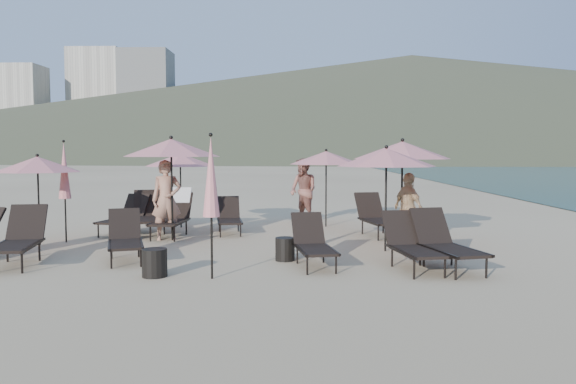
{
  "coord_description": "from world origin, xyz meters",
  "views": [
    {
      "loc": [
        0.59,
        -9.89,
        2.04
      ],
      "look_at": [
        0.25,
        3.5,
        1.1
      ],
      "focal_mm": 35.0,
      "sensor_mm": 36.0,
      "label": 1
    }
  ],
  "objects_px": {
    "umbrella_closed_1": "(64,171)",
    "side_table_0": "(155,263)",
    "lounger_2": "(125,237)",
    "beachgoer_b": "(303,190)",
    "lounger_1": "(19,238)",
    "lounger_5": "(446,242)",
    "lounger_10": "(377,216)",
    "lounger_4": "(412,243)",
    "umbrella_open_1": "(171,148)",
    "umbrella_closed_0": "(211,178)",
    "beachgoer_c": "(409,208)",
    "lounger_9": "(229,217)",
    "umbrella_open_3": "(180,160)",
    "umbrella_open_5": "(402,150)",
    "umbrella_open_4": "(326,158)",
    "beachgoer_a": "(167,200)",
    "lounger_8": "(173,213)",
    "side_table_1": "(285,249)",
    "umbrella_open_2": "(386,158)",
    "lounger_3": "(313,243)",
    "lounger_7": "(148,214)",
    "umbrella_open_0": "(37,164)",
    "lounger_6": "(125,216)"
  },
  "relations": [
    {
      "from": "umbrella_closed_1",
      "to": "side_table_0",
      "type": "xyz_separation_m",
      "value": [
        2.96,
        -3.5,
        -1.39
      ]
    },
    {
      "from": "lounger_2",
      "to": "beachgoer_b",
      "type": "height_order",
      "value": "beachgoer_b"
    },
    {
      "from": "lounger_1",
      "to": "lounger_5",
      "type": "bearing_deg",
      "value": -12.98
    },
    {
      "from": "lounger_2",
      "to": "lounger_10",
      "type": "height_order",
      "value": "lounger_10"
    },
    {
      "from": "lounger_4",
      "to": "umbrella_closed_1",
      "type": "bearing_deg",
      "value": 148.69
    },
    {
      "from": "umbrella_open_1",
      "to": "umbrella_closed_0",
      "type": "bearing_deg",
      "value": -68.47
    },
    {
      "from": "umbrella_closed_1",
      "to": "beachgoer_c",
      "type": "distance_m",
      "value": 7.81
    },
    {
      "from": "lounger_4",
      "to": "lounger_9",
      "type": "relative_size",
      "value": 1.08
    },
    {
      "from": "umbrella_open_3",
      "to": "umbrella_open_5",
      "type": "distance_m",
      "value": 6.07
    },
    {
      "from": "umbrella_open_4",
      "to": "beachgoer_a",
      "type": "height_order",
      "value": "umbrella_open_4"
    },
    {
      "from": "lounger_2",
      "to": "lounger_9",
      "type": "height_order",
      "value": "lounger_2"
    },
    {
      "from": "lounger_1",
      "to": "umbrella_open_4",
      "type": "relative_size",
      "value": 0.88
    },
    {
      "from": "lounger_1",
      "to": "lounger_8",
      "type": "height_order",
      "value": "lounger_8"
    },
    {
      "from": "side_table_1",
      "to": "beachgoer_b",
      "type": "xyz_separation_m",
      "value": [
        0.35,
        5.92,
        0.72
      ]
    },
    {
      "from": "lounger_1",
      "to": "umbrella_open_1",
      "type": "distance_m",
      "value": 3.97
    },
    {
      "from": "beachgoer_a",
      "to": "beachgoer_c",
      "type": "bearing_deg",
      "value": -21.0
    },
    {
      "from": "lounger_4",
      "to": "lounger_5",
      "type": "xyz_separation_m",
      "value": [
        0.6,
        0.02,
        0.02
      ]
    },
    {
      "from": "lounger_2",
      "to": "umbrella_open_2",
      "type": "height_order",
      "value": "umbrella_open_2"
    },
    {
      "from": "lounger_2",
      "to": "lounger_4",
      "type": "bearing_deg",
      "value": -25.99
    },
    {
      "from": "lounger_3",
      "to": "beachgoer_c",
      "type": "relative_size",
      "value": 1.04
    },
    {
      "from": "lounger_3",
      "to": "umbrella_open_1",
      "type": "height_order",
      "value": "umbrella_open_1"
    },
    {
      "from": "lounger_7",
      "to": "umbrella_open_0",
      "type": "distance_m",
      "value": 2.93
    },
    {
      "from": "lounger_4",
      "to": "lounger_5",
      "type": "relative_size",
      "value": 0.94
    },
    {
      "from": "lounger_9",
      "to": "lounger_10",
      "type": "relative_size",
      "value": 0.87
    },
    {
      "from": "lounger_3",
      "to": "lounger_10",
      "type": "bearing_deg",
      "value": 56.27
    },
    {
      "from": "umbrella_open_3",
      "to": "beachgoer_c",
      "type": "distance_m",
      "value": 6.34
    },
    {
      "from": "umbrella_open_1",
      "to": "lounger_3",
      "type": "bearing_deg",
      "value": -41.84
    },
    {
      "from": "umbrella_open_3",
      "to": "lounger_10",
      "type": "bearing_deg",
      "value": -14.37
    },
    {
      "from": "lounger_10",
      "to": "lounger_8",
      "type": "bearing_deg",
      "value": 168.73
    },
    {
      "from": "lounger_7",
      "to": "beachgoer_c",
      "type": "xyz_separation_m",
      "value": [
        6.28,
        -1.4,
        0.3
      ]
    },
    {
      "from": "lounger_7",
      "to": "umbrella_open_3",
      "type": "distance_m",
      "value": 1.89
    },
    {
      "from": "lounger_5",
      "to": "umbrella_closed_0",
      "type": "relative_size",
      "value": 0.79
    },
    {
      "from": "beachgoer_a",
      "to": "umbrella_open_0",
      "type": "bearing_deg",
      "value": -178.83
    },
    {
      "from": "umbrella_open_5",
      "to": "beachgoer_a",
      "type": "xyz_separation_m",
      "value": [
        -5.44,
        0.22,
        -1.16
      ]
    },
    {
      "from": "lounger_7",
      "to": "umbrella_open_4",
      "type": "xyz_separation_m",
      "value": [
        4.55,
        1.47,
        1.4
      ]
    },
    {
      "from": "lounger_5",
      "to": "side_table_1",
      "type": "height_order",
      "value": "lounger_5"
    },
    {
      "from": "lounger_8",
      "to": "side_table_0",
      "type": "xyz_separation_m",
      "value": [
        0.75,
        -4.58,
        -0.32
      ]
    },
    {
      "from": "lounger_10",
      "to": "umbrella_closed_0",
      "type": "bearing_deg",
      "value": -137.48
    },
    {
      "from": "lounger_2",
      "to": "umbrella_open_1",
      "type": "height_order",
      "value": "umbrella_open_1"
    },
    {
      "from": "umbrella_open_0",
      "to": "umbrella_open_3",
      "type": "relative_size",
      "value": 0.97
    },
    {
      "from": "lounger_3",
      "to": "umbrella_open_0",
      "type": "xyz_separation_m",
      "value": [
        -5.99,
        2.11,
        1.36
      ]
    },
    {
      "from": "lounger_2",
      "to": "lounger_6",
      "type": "bearing_deg",
      "value": 89.04
    },
    {
      "from": "lounger_6",
      "to": "lounger_9",
      "type": "height_order",
      "value": "lounger_6"
    },
    {
      "from": "lounger_2",
      "to": "lounger_7",
      "type": "relative_size",
      "value": 0.88
    },
    {
      "from": "umbrella_open_5",
      "to": "side_table_0",
      "type": "height_order",
      "value": "umbrella_open_5"
    },
    {
      "from": "lounger_3",
      "to": "umbrella_closed_0",
      "type": "bearing_deg",
      "value": -157.09
    },
    {
      "from": "lounger_7",
      "to": "side_table_0",
      "type": "bearing_deg",
      "value": -88.28
    },
    {
      "from": "umbrella_open_3",
      "to": "umbrella_closed_1",
      "type": "bearing_deg",
      "value": -128.69
    },
    {
      "from": "beachgoer_b",
      "to": "lounger_10",
      "type": "bearing_deg",
      "value": -4.54
    },
    {
      "from": "lounger_7",
      "to": "side_table_0",
      "type": "distance_m",
      "value": 5.13
    }
  ]
}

